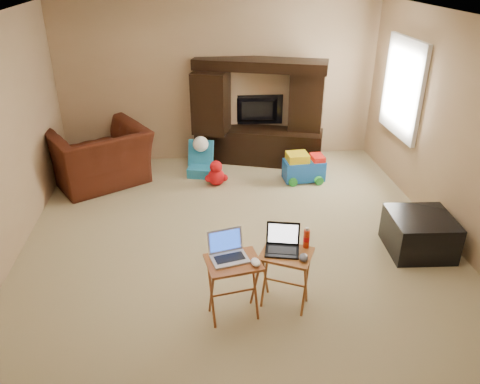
{
  "coord_description": "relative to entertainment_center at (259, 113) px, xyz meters",
  "views": [
    {
      "loc": [
        -0.48,
        -4.59,
        3.04
      ],
      "look_at": [
        0.0,
        -0.2,
        0.8
      ],
      "focal_mm": 35.0,
      "sensor_mm": 36.0,
      "label": 1
    }
  ],
  "objects": [
    {
      "name": "floor",
      "position": [
        -0.6,
        -2.47,
        -0.83
      ],
      "size": [
        5.5,
        5.5,
        0.0
      ],
      "primitive_type": "plane",
      "color": "tan",
      "rests_on": "ground"
    },
    {
      "name": "ceiling",
      "position": [
        -0.6,
        -2.47,
        1.67
      ],
      "size": [
        5.5,
        5.5,
        0.0
      ],
      "primitive_type": "plane",
      "rotation": [
        3.14,
        0.0,
        0.0
      ],
      "color": "silver",
      "rests_on": "ground"
    },
    {
      "name": "wall_back",
      "position": [
        -0.6,
        0.28,
        0.42
      ],
      "size": [
        5.0,
        0.0,
        5.0
      ],
      "primitive_type": "plane",
      "rotation": [
        1.57,
        0.0,
        0.0
      ],
      "color": "tan",
      "rests_on": "ground"
    },
    {
      "name": "wall_front",
      "position": [
        -0.6,
        -5.22,
        0.42
      ],
      "size": [
        5.0,
        0.0,
        5.0
      ],
      "primitive_type": "plane",
      "rotation": [
        -1.57,
        0.0,
        0.0
      ],
      "color": "tan",
      "rests_on": "ground"
    },
    {
      "name": "wall_right",
      "position": [
        1.9,
        -2.47,
        0.42
      ],
      "size": [
        0.0,
        5.5,
        5.5
      ],
      "primitive_type": "plane",
      "rotation": [
        1.57,
        0.0,
        -1.57
      ],
      "color": "tan",
      "rests_on": "ground"
    },
    {
      "name": "window_pane",
      "position": [
        1.88,
        -0.92,
        0.57
      ],
      "size": [
        0.0,
        1.2,
        1.2
      ],
      "primitive_type": "plane",
      "rotation": [
        1.57,
        0.0,
        -1.57
      ],
      "color": "white",
      "rests_on": "ground"
    },
    {
      "name": "window_frame",
      "position": [
        1.86,
        -0.92,
        0.57
      ],
      "size": [
        0.06,
        1.14,
        1.34
      ],
      "primitive_type": "cube",
      "color": "white",
      "rests_on": "ground"
    },
    {
      "name": "entertainment_center",
      "position": [
        0.0,
        0.0,
        0.0
      ],
      "size": [
        2.08,
        1.1,
        1.65
      ],
      "primitive_type": "cube",
      "rotation": [
        0.0,
        0.0,
        -0.31
      ],
      "color": "black",
      "rests_on": "floor"
    },
    {
      "name": "television",
      "position": [
        0.0,
        0.2,
        -0.03
      ],
      "size": [
        0.84,
        0.16,
        0.48
      ],
      "primitive_type": "imported",
      "rotation": [
        0.0,
        0.0,
        3.08
      ],
      "color": "black",
      "rests_on": "entertainment_center"
    },
    {
      "name": "recliner",
      "position": [
        -2.42,
        -0.57,
        -0.41
      ],
      "size": [
        1.68,
        1.62,
        0.84
      ],
      "primitive_type": "imported",
      "rotation": [
        0.0,
        0.0,
        3.67
      ],
      "color": "#48190F",
      "rests_on": "floor"
    },
    {
      "name": "child_rocker",
      "position": [
        -0.95,
        -0.44,
        -0.57
      ],
      "size": [
        0.49,
        0.53,
        0.52
      ],
      "primitive_type": null,
      "rotation": [
        0.0,
        0.0,
        -0.26
      ],
      "color": "#1C6F9B",
      "rests_on": "floor"
    },
    {
      "name": "plush_toy",
      "position": [
        -0.74,
        -0.82,
        -0.63
      ],
      "size": [
        0.35,
        0.29,
        0.39
      ],
      "primitive_type": null,
      "color": "red",
      "rests_on": "floor"
    },
    {
      "name": "push_toy",
      "position": [
        0.57,
        -0.82,
        -0.6
      ],
      "size": [
        0.63,
        0.47,
        0.46
      ],
      "primitive_type": null,
      "rotation": [
        0.0,
        0.0,
        0.06
      ],
      "color": "blue",
      "rests_on": "floor"
    },
    {
      "name": "ottoman",
      "position": [
        1.44,
        -2.79,
        -0.61
      ],
      "size": [
        0.73,
        0.73,
        0.44
      ],
      "primitive_type": "cube",
      "rotation": [
        0.0,
        0.0,
        -0.07
      ],
      "color": "black",
      "rests_on": "floor"
    },
    {
      "name": "tray_table_left",
      "position": [
        -0.76,
        -3.65,
        -0.52
      ],
      "size": [
        0.53,
        0.45,
        0.61
      ],
      "primitive_type": "cube",
      "rotation": [
        0.0,
        0.0,
        0.17
      ],
      "color": "#9B5725",
      "rests_on": "floor"
    },
    {
      "name": "tray_table_right",
      "position": [
        -0.26,
        -3.54,
        -0.53
      ],
      "size": [
        0.57,
        0.53,
        0.59
      ],
      "primitive_type": "cube",
      "rotation": [
        0.0,
        0.0,
        -0.46
      ],
      "color": "#A25C27",
      "rests_on": "floor"
    },
    {
      "name": "laptop_left",
      "position": [
        -0.79,
        -3.62,
        -0.09
      ],
      "size": [
        0.37,
        0.33,
        0.24
      ],
      "primitive_type": "cube",
      "rotation": [
        0.0,
        0.0,
        0.23
      ],
      "color": "#B9B9BE",
      "rests_on": "tray_table_left"
    },
    {
      "name": "laptop_right",
      "position": [
        -0.3,
        -3.52,
        -0.11
      ],
      "size": [
        0.36,
        0.32,
        0.24
      ],
      "primitive_type": "cube",
      "rotation": [
        0.0,
        0.0,
        -0.23
      ],
      "color": "black",
      "rests_on": "tray_table_right"
    },
    {
      "name": "mouse_left",
      "position": [
        -0.57,
        -3.72,
        -0.19
      ],
      "size": [
        0.09,
        0.13,
        0.05
      ],
      "primitive_type": "ellipsoid",
      "rotation": [
        0.0,
        0.0,
        0.12
      ],
      "color": "white",
      "rests_on": "tray_table_left"
    },
    {
      "name": "mouse_right",
      "position": [
        -0.13,
        -3.66,
        -0.21
      ],
      "size": [
        0.1,
        0.13,
        0.05
      ],
      "primitive_type": "ellipsoid",
      "rotation": [
        0.0,
        0.0,
        -0.23
      ],
      "color": "#45444A",
      "rests_on": "tray_table_right"
    },
    {
      "name": "water_bottle",
      "position": [
        -0.06,
        -3.46,
        -0.14
      ],
      "size": [
        0.06,
        0.06,
        0.18
      ],
      "primitive_type": "cylinder",
      "color": "red",
      "rests_on": "tray_table_right"
    }
  ]
}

